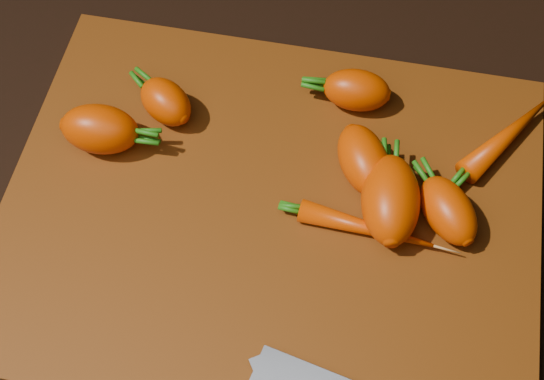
# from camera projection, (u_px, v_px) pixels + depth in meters

# --- Properties ---
(ground) EXTENTS (2.00, 2.00, 0.01)m
(ground) POSITION_uv_depth(u_px,v_px,m) (270.00, 217.00, 0.72)
(ground) COLOR black
(cutting_board) EXTENTS (0.50, 0.40, 0.01)m
(cutting_board) POSITION_uv_depth(u_px,v_px,m) (270.00, 212.00, 0.71)
(cutting_board) COLOR #5D2C0A
(cutting_board) RESTS_ON ground
(carrot_0) EXTENTS (0.08, 0.05, 0.05)m
(carrot_0) POSITION_uv_depth(u_px,v_px,m) (100.00, 129.00, 0.72)
(carrot_0) COLOR #E94200
(carrot_0) RESTS_ON cutting_board
(carrot_1) EXTENTS (0.07, 0.07, 0.04)m
(carrot_1) POSITION_uv_depth(u_px,v_px,m) (166.00, 102.00, 0.74)
(carrot_1) COLOR #E94200
(carrot_1) RESTS_ON cutting_board
(carrot_2) EXTENTS (0.08, 0.09, 0.04)m
(carrot_2) POSITION_uv_depth(u_px,v_px,m) (364.00, 160.00, 0.71)
(carrot_2) COLOR #E94200
(carrot_2) RESTS_ON cutting_board
(carrot_3) EXTENTS (0.06, 0.10, 0.05)m
(carrot_3) POSITION_uv_depth(u_px,v_px,m) (390.00, 200.00, 0.68)
(carrot_3) COLOR #E94200
(carrot_3) RESTS_ON cutting_board
(carrot_4) EXTENTS (0.07, 0.04, 0.04)m
(carrot_4) POSITION_uv_depth(u_px,v_px,m) (357.00, 90.00, 0.75)
(carrot_4) COLOR #E94200
(carrot_4) RESTS_ON cutting_board
(carrot_5) EXTENTS (0.08, 0.08, 0.04)m
(carrot_5) POSITION_uv_depth(u_px,v_px,m) (448.00, 210.00, 0.68)
(carrot_5) COLOR #E94200
(carrot_5) RESTS_ON cutting_board
(carrot_6) EXTENTS (0.09, 0.11, 0.03)m
(carrot_6) POSITION_uv_depth(u_px,v_px,m) (506.00, 137.00, 0.73)
(carrot_6) COLOR #E94200
(carrot_6) RESTS_ON cutting_board
(carrot_7) EXTENTS (0.13, 0.03, 0.02)m
(carrot_7) POSITION_uv_depth(u_px,v_px,m) (366.00, 228.00, 0.69)
(carrot_7) COLOR #E94200
(carrot_7) RESTS_ON cutting_board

